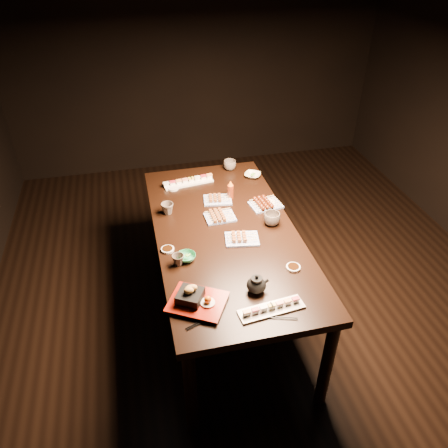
# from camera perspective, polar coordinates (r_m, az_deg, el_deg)

# --- Properties ---
(ground) EXTENTS (5.00, 5.00, 0.00)m
(ground) POSITION_cam_1_polar(r_m,az_deg,el_deg) (3.34, 4.79, -11.32)
(ground) COLOR black
(ground) RESTS_ON ground
(dining_table) EXTENTS (1.19, 1.92, 0.75)m
(dining_table) POSITION_cam_1_polar(r_m,az_deg,el_deg) (3.07, 0.21, -6.57)
(dining_table) COLOR black
(dining_table) RESTS_ON ground
(sushi_platter_near) EXTENTS (0.36, 0.14, 0.04)m
(sushi_platter_near) POSITION_cam_1_polar(r_m,az_deg,el_deg) (2.30, 6.22, -10.74)
(sushi_platter_near) COLOR white
(sushi_platter_near) RESTS_ON dining_table
(sushi_platter_far) EXTENTS (0.39, 0.16, 0.05)m
(sushi_platter_far) POSITION_cam_1_polar(r_m,az_deg,el_deg) (3.35, -4.71, 5.67)
(sushi_platter_far) COLOR white
(sushi_platter_far) RESTS_ON dining_table
(yakitori_plate_center) EXTENTS (0.21, 0.15, 0.05)m
(yakitori_plate_center) POSITION_cam_1_polar(r_m,az_deg,el_deg) (2.93, -0.53, 1.20)
(yakitori_plate_center) COLOR #828EB6
(yakitori_plate_center) RESTS_ON dining_table
(yakitori_plate_right) EXTENTS (0.23, 0.18, 0.05)m
(yakitori_plate_right) POSITION_cam_1_polar(r_m,az_deg,el_deg) (2.74, 2.37, -1.65)
(yakitori_plate_right) COLOR #828EB6
(yakitori_plate_right) RESTS_ON dining_table
(yakitori_plate_left) EXTENTS (0.22, 0.17, 0.05)m
(yakitori_plate_left) POSITION_cam_1_polar(r_m,az_deg,el_deg) (3.12, -0.84, 3.45)
(yakitori_plate_left) COLOR #828EB6
(yakitori_plate_left) RESTS_ON dining_table
(tsukune_plate) EXTENTS (0.23, 0.18, 0.05)m
(tsukune_plate) POSITION_cam_1_polar(r_m,az_deg,el_deg) (3.08, 5.47, 2.81)
(tsukune_plate) COLOR #828EB6
(tsukune_plate) RESTS_ON dining_table
(edamame_bowl_green) EXTENTS (0.12, 0.12, 0.04)m
(edamame_bowl_green) POSITION_cam_1_polar(r_m,az_deg,el_deg) (2.60, -4.95, -4.33)
(edamame_bowl_green) COLOR #339C63
(edamame_bowl_green) RESTS_ON dining_table
(edamame_bowl_cream) EXTENTS (0.17, 0.17, 0.03)m
(edamame_bowl_cream) POSITION_cam_1_polar(r_m,az_deg,el_deg) (3.43, 3.76, 6.39)
(edamame_bowl_cream) COLOR beige
(edamame_bowl_cream) RESTS_ON dining_table
(tempura_tray) EXTENTS (0.37, 0.34, 0.11)m
(tempura_tray) POSITION_cam_1_polar(r_m,az_deg,el_deg) (2.30, -3.53, -9.48)
(tempura_tray) COLOR black
(tempura_tray) RESTS_ON dining_table
(teacup_near_left) EXTENTS (0.10, 0.10, 0.07)m
(teacup_near_left) POSITION_cam_1_polar(r_m,az_deg,el_deg) (2.56, -6.00, -4.68)
(teacup_near_left) COLOR brown
(teacup_near_left) RESTS_ON dining_table
(teacup_mid_right) EXTENTS (0.13, 0.13, 0.09)m
(teacup_mid_right) POSITION_cam_1_polar(r_m,az_deg,el_deg) (2.88, 6.28, 0.68)
(teacup_mid_right) COLOR brown
(teacup_mid_right) RESTS_ON dining_table
(teacup_far_left) EXTENTS (0.09, 0.09, 0.08)m
(teacup_far_left) POSITION_cam_1_polar(r_m,az_deg,el_deg) (3.00, -7.40, 2.01)
(teacup_far_left) COLOR brown
(teacup_far_left) RESTS_ON dining_table
(teacup_far_right) EXTENTS (0.10, 0.10, 0.08)m
(teacup_far_right) POSITION_cam_1_polar(r_m,az_deg,el_deg) (3.52, 0.76, 7.70)
(teacup_far_right) COLOR brown
(teacup_far_right) RESTS_ON dining_table
(teapot) EXTENTS (0.14, 0.14, 0.11)m
(teapot) POSITION_cam_1_polar(r_m,az_deg,el_deg) (2.37, 4.26, -7.73)
(teapot) COLOR black
(teapot) RESTS_ON dining_table
(condiment_bottle) EXTENTS (0.06, 0.06, 0.14)m
(condiment_bottle) POSITION_cam_1_polar(r_m,az_deg,el_deg) (3.13, 0.84, 4.52)
(condiment_bottle) COLOR #63220D
(condiment_bottle) RESTS_ON dining_table
(sauce_dish_west) EXTENTS (0.09, 0.09, 0.01)m
(sauce_dish_west) POSITION_cam_1_polar(r_m,az_deg,el_deg) (2.69, -7.37, -3.32)
(sauce_dish_west) COLOR white
(sauce_dish_west) RESTS_ON dining_table
(sauce_dish_east) EXTENTS (0.09, 0.09, 0.01)m
(sauce_dish_east) POSITION_cam_1_polar(r_m,az_deg,el_deg) (3.12, 5.97, 2.83)
(sauce_dish_east) COLOR white
(sauce_dish_east) RESTS_ON dining_table
(sauce_dish_se) EXTENTS (0.10, 0.10, 0.01)m
(sauce_dish_se) POSITION_cam_1_polar(r_m,az_deg,el_deg) (2.57, 9.03, -5.62)
(sauce_dish_se) COLOR white
(sauce_dish_se) RESTS_ON dining_table
(sauce_dish_nw) EXTENTS (0.10, 0.10, 0.01)m
(sauce_dish_nw) POSITION_cam_1_polar(r_m,az_deg,el_deg) (3.29, -6.68, 4.69)
(sauce_dish_nw) COLOR white
(sauce_dish_nw) RESTS_ON dining_table
(chopsticks_near) EXTENTS (0.20, 0.09, 0.01)m
(chopsticks_near) POSITION_cam_1_polar(r_m,az_deg,el_deg) (2.25, -2.60, -12.48)
(chopsticks_near) COLOR black
(chopsticks_near) RESTS_ON dining_table
(chopsticks_se) EXTENTS (0.19, 0.07, 0.01)m
(chopsticks_se) POSITION_cam_1_polar(r_m,az_deg,el_deg) (2.28, 7.14, -12.06)
(chopsticks_se) COLOR black
(chopsticks_se) RESTS_ON dining_table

